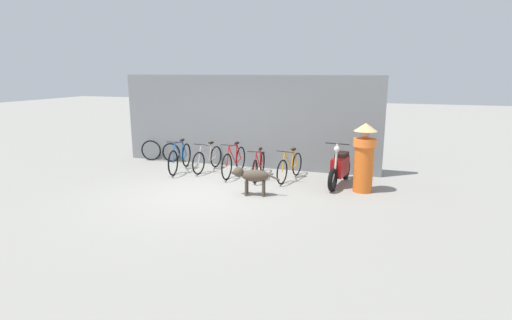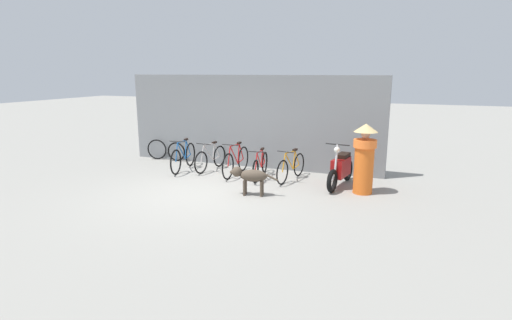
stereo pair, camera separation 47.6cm
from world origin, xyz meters
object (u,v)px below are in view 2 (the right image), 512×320
(bicycle_3, at_px, (260,166))
(person_in_robes, at_px, (364,157))
(bicycle_4, at_px, (291,167))
(spare_tire_right, at_px, (176,152))
(bicycle_1, at_px, (211,158))
(stray_dog, at_px, (250,176))
(spare_tire_left, at_px, (157,149))
(bicycle_0, at_px, (183,157))
(motorcycle, at_px, (341,169))
(bicycle_2, at_px, (236,161))

(bicycle_3, distance_m, person_in_robes, 2.80)
(bicycle_4, distance_m, spare_tire_right, 4.12)
(bicycle_1, bearing_deg, bicycle_4, 90.47)
(bicycle_1, distance_m, bicycle_4, 2.48)
(stray_dog, xyz_separation_m, spare_tire_left, (-4.25, 2.45, -0.13))
(bicycle_3, xyz_separation_m, person_in_robes, (2.72, -0.43, 0.53))
(bicycle_0, xyz_separation_m, spare_tire_right, (-0.83, 0.93, -0.07))
(bicycle_1, bearing_deg, motorcycle, 90.57)
(bicycle_0, height_order, bicycle_3, bicycle_0)
(bicycle_1, xyz_separation_m, person_in_robes, (4.35, -0.70, 0.52))
(bicycle_1, distance_m, motorcycle, 3.78)
(bicycle_1, relative_size, bicycle_2, 0.92)
(bicycle_3, bearing_deg, stray_dog, 4.52)
(stray_dog, height_order, person_in_robes, person_in_robes)
(bicycle_2, bearing_deg, spare_tire_right, -110.00)
(motorcycle, xyz_separation_m, stray_dog, (-1.80, -1.50, 0.02))
(bicycle_1, xyz_separation_m, bicycle_2, (0.91, -0.24, 0.03))
(bicycle_2, relative_size, bicycle_3, 1.03)
(spare_tire_right, bearing_deg, person_in_robes, -12.74)
(spare_tire_left, bearing_deg, bicycle_4, -10.09)
(stray_dog, distance_m, person_in_robes, 2.66)
(bicycle_1, xyz_separation_m, spare_tire_right, (-1.56, 0.64, -0.04))
(person_in_robes, relative_size, spare_tire_left, 2.50)
(bicycle_4, xyz_separation_m, spare_tire_right, (-4.03, 0.85, -0.04))
(person_in_robes, height_order, spare_tire_right, person_in_robes)
(stray_dog, xyz_separation_m, person_in_robes, (2.38, 1.12, 0.40))
(bicycle_3, relative_size, stray_dog, 1.51)
(bicycle_0, relative_size, stray_dog, 1.58)
(bicycle_2, relative_size, stray_dog, 1.56)
(person_in_robes, bearing_deg, bicycle_4, 23.70)
(bicycle_2, xyz_separation_m, stray_dog, (1.06, -1.57, 0.08))
(bicycle_2, distance_m, person_in_robes, 3.51)
(bicycle_0, relative_size, motorcycle, 0.99)
(bicycle_0, distance_m, stray_dog, 3.09)
(spare_tire_right, bearing_deg, stray_dog, -34.80)
(bicycle_3, bearing_deg, spare_tire_left, -110.79)
(bicycle_2, height_order, spare_tire_right, bicycle_2)
(spare_tire_right, bearing_deg, spare_tire_left, -179.48)
(bicycle_1, height_order, person_in_robes, person_in_robes)
(bicycle_1, height_order, stray_dog, bicycle_1)
(person_in_robes, bearing_deg, stray_dog, 63.23)
(bicycle_1, distance_m, bicycle_3, 1.65)
(person_in_robes, bearing_deg, spare_tire_right, 25.39)
(bicycle_0, height_order, bicycle_4, bicycle_0)
(bicycle_3, xyz_separation_m, spare_tire_left, (-3.91, 0.90, -0.00))
(stray_dog, bearing_deg, spare_tire_right, -45.57)
(bicycle_0, bearing_deg, spare_tire_left, -129.56)
(bicycle_1, relative_size, spare_tire_left, 2.44)
(bicycle_0, distance_m, bicycle_3, 2.36)
(bicycle_2, xyz_separation_m, bicycle_4, (1.56, 0.03, -0.03))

